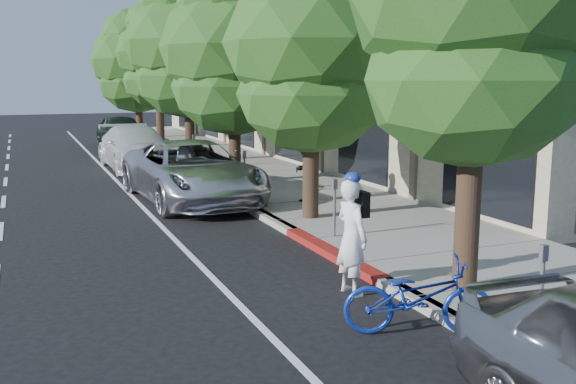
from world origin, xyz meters
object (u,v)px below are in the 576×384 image
street_tree_2 (233,50)px  cyclist (352,237)px  street_tree_0 (478,0)px  street_tree_5 (137,61)px  street_tree_1 (311,47)px  pedestrian (305,169)px  street_tree_3 (188,45)px  dark_sedan (185,173)px  white_pickup (136,148)px  street_tree_4 (158,55)px  bicycle (418,297)px  silver_suv (192,172)px  dark_suv_far (121,131)px

street_tree_2 → cyclist: bearing=-98.2°
street_tree_0 → street_tree_5: (0.00, 30.00, -0.17)m
street_tree_1 → pedestrian: size_ratio=3.84×
street_tree_2 → street_tree_3: size_ratio=0.91×
dark_sedan → white_pickup: white_pickup is taller
street_tree_4 → pedestrian: size_ratio=4.13×
bicycle → dark_sedan: 12.01m
street_tree_5 → silver_suv: (-1.99, -20.10, -3.65)m
dark_sedan → street_tree_0: bearing=-76.9°
white_pickup → pedestrian: size_ratio=3.21×
cyclist → pedestrian: (2.36, 7.14, 0.09)m
street_tree_2 → cyclist: size_ratio=3.79×
cyclist → bicycle: cyclist is taller
bicycle → dark_suv_far: 26.76m
white_pickup → dark_suv_far: bearing=83.6°
street_tree_5 → cyclist: bearing=-93.1°
street_tree_5 → dark_sedan: size_ratio=1.82×
street_tree_3 → street_tree_1: bearing=-90.0°
street_tree_0 → dark_sedan: street_tree_0 is taller
dark_suv_far → street_tree_5: bearing=65.8°
pedestrian → dark_suv_far: bearing=-121.8°
street_tree_4 → bicycle: street_tree_4 is taller
pedestrian → dark_sedan: bearing=-87.2°
street_tree_4 → cyclist: (-1.60, -23.09, -3.73)m
white_pickup → street_tree_2: bearing=-69.3°
street_tree_3 → street_tree_0: bearing=-90.0°
dark_suv_far → pedestrian: bearing=-84.9°
street_tree_0 → street_tree_3: size_ratio=0.93×
street_tree_4 → street_tree_3: bearing=-90.0°
street_tree_2 → street_tree_4: size_ratio=0.98×
dark_sedan → street_tree_3: bearing=77.6°
street_tree_0 → street_tree_3: (0.00, 18.00, 0.20)m
street_tree_3 → street_tree_4: bearing=90.0°
dark_suv_far → pedestrian: 17.88m
street_tree_2 → street_tree_4: bearing=90.0°
cyclist → dark_suv_far: 24.86m
white_pickup → cyclist: bearing=-89.5°
street_tree_3 → bicycle: bearing=-94.7°
street_tree_4 → cyclist: 23.45m
cyclist → street_tree_4: bearing=-11.7°
street_tree_1 → dark_sedan: size_ratio=1.66×
street_tree_2 → silver_suv: 4.59m
cyclist → bicycle: 1.95m
street_tree_1 → bicycle: street_tree_1 is taller
dark_sedan → pedestrian: (2.70, -2.96, 0.37)m
street_tree_4 → dark_suv_far: (-1.67, 1.76, -3.83)m
silver_suv → white_pickup: 7.62m
silver_suv → street_tree_3: bearing=72.9°
street_tree_3 → street_tree_5: street_tree_3 is taller
street_tree_1 → white_pickup: bearing=101.3°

